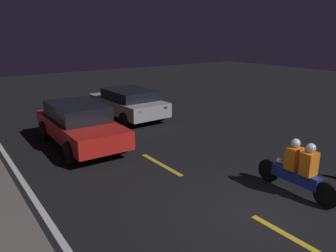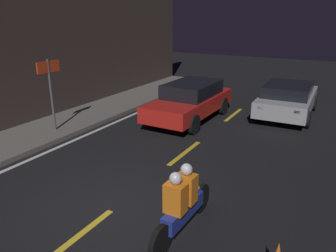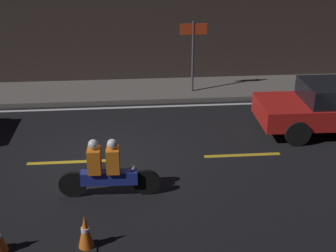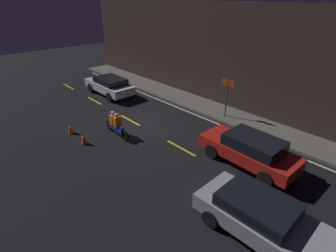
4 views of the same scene
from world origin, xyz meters
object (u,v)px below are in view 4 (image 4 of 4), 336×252
Objects in this scene: sedan_white at (110,85)px; hatchback_silver at (261,216)px; taxi_red at (250,149)px; traffic_cone_near at (71,128)px; shop_sign at (227,90)px; motorcycle at (116,125)px; traffic_cone_mid at (84,138)px.

hatchback_silver is at bearing 166.79° from sedan_white.
taxi_red is at bearing 178.56° from sedan_white.
shop_sign reaches higher than traffic_cone_near.
motorcycle is at bearing 42.83° from traffic_cone_near.
traffic_cone_near is at bearing -120.07° from shop_sign.
sedan_white is at bearing -0.76° from taxi_red.
traffic_cone_near is at bearing -173.42° from hatchback_silver.
taxi_red is at bearing 125.27° from hatchback_silver.
traffic_cone_near is (-1.93, -1.79, -0.32)m from motorcycle.
motorcycle is (-6.50, -2.93, -0.14)m from taxi_red.
hatchback_silver is 1.78× the size of shop_sign.
traffic_cone_mid is (5.68, -5.06, -0.40)m from sedan_white.
traffic_cone_near is at bearing -179.98° from traffic_cone_mid.
sedan_white is 1.01× the size of taxi_red.
taxi_red reaches higher than sedan_white.
sedan_white is 6.52m from traffic_cone_near.
traffic_cone_near is at bearing -135.56° from motorcycle.
hatchback_silver reaches higher than traffic_cone_near.
motorcycle is 3.41× the size of traffic_cone_near.
traffic_cone_mid is at bearing 138.44° from sedan_white.
taxi_red reaches higher than traffic_cone_mid.
hatchback_silver is at bearing 127.56° from taxi_red.
motorcycle reaches higher than hatchback_silver.
traffic_cone_mid is (1.60, 0.00, 0.03)m from traffic_cone_near.
traffic_cone_near is 0.93× the size of traffic_cone_mid.
taxi_red is 3.98m from hatchback_silver.
shop_sign reaches higher than sedan_white.
taxi_red is 6.93× the size of traffic_cone_near.
sedan_white is at bearing -161.14° from shop_sign.
hatchback_silver is at bearing 9.44° from traffic_cone_mid.
traffic_cone_near is (-10.81, -1.53, -0.40)m from hatchback_silver.
taxi_red is at bearing -41.48° from shop_sign.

